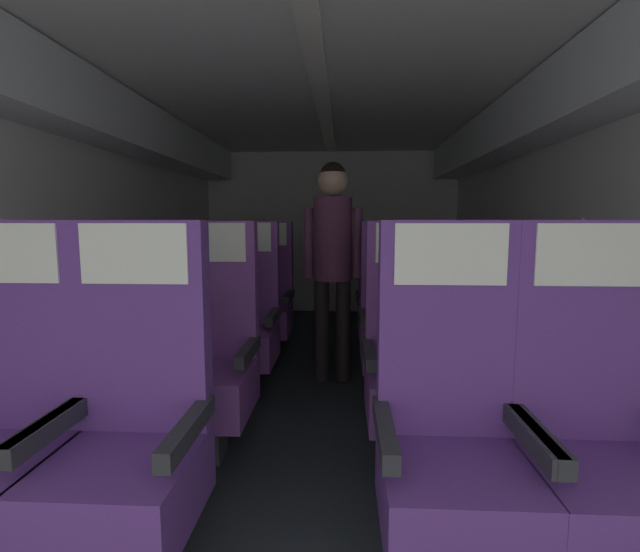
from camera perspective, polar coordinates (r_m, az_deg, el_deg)
ground at (r=3.17m, az=-0.25°, el=-15.45°), size 3.54×6.55×0.02m
fuselage_shell at (r=3.21m, az=0.01°, el=13.33°), size 3.42×6.20×2.16m
seat_a_left_window at (r=1.90m, az=-35.34°, el=-15.84°), size 0.48×0.49×1.20m
seat_a_left_aisle at (r=1.67m, az=-22.85°, el=-18.15°), size 0.48×0.49×1.20m
seat_a_right_aisle at (r=1.74m, az=31.42°, el=-17.68°), size 0.48×0.49×1.20m
seat_a_right_window at (r=1.59m, az=16.18°, el=-19.32°), size 0.48×0.49×1.20m
seat_b_left_window at (r=2.57m, az=-23.54°, el=-9.40°), size 0.48×0.49×1.20m
seat_b_left_aisle at (r=2.42m, az=-13.79°, el=-10.04°), size 0.48×0.49×1.20m
seat_b_right_aisle at (r=2.43m, az=22.36°, el=-10.25°), size 0.48×0.49×1.20m
seat_b_right_window at (r=2.34m, az=11.48°, el=-10.56°), size 0.48×0.49×1.20m
seat_c_left_window at (r=3.32m, az=-17.02°, el=-5.52°), size 0.48×0.49×1.20m
seat_c_left_aisle at (r=3.20m, az=-9.54°, el=-5.78°), size 0.48×0.49×1.20m
seat_c_right_aisle at (r=3.20m, az=17.32°, el=-6.01°), size 0.48×0.49×1.20m
seat_c_right_window at (r=3.15m, az=9.35°, el=-6.00°), size 0.48×0.49×1.20m
seat_d_left_window at (r=4.08m, az=-13.07°, el=-3.15°), size 0.48×0.49×1.20m
seat_d_left_aisle at (r=3.99m, az=-6.90°, el=-3.24°), size 0.48×0.49×1.20m
seat_d_right_aisle at (r=4.00m, az=14.49°, el=-3.38°), size 0.48×0.49×1.20m
seat_d_right_window at (r=3.93m, az=8.16°, el=-3.40°), size 0.48×0.49×1.20m
flight_attendant at (r=3.33m, az=1.61°, el=3.56°), size 0.43×0.28×1.62m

